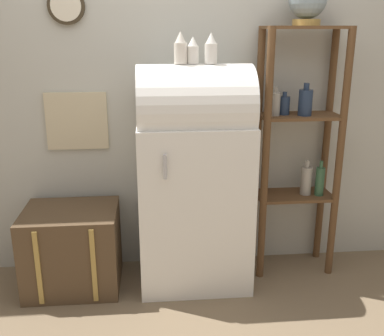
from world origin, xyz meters
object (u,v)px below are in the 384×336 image
Objects in this scene: vase_center at (193,51)px; refrigerator at (194,176)px; globe at (308,1)px; suitcase_trunk at (73,248)px; vase_left at (180,49)px; vase_right at (211,49)px.

refrigerator is at bearing -3.78° from vase_center.
globe reaches higher than refrigerator.
suitcase_trunk is at bearing -179.16° from refrigerator.
vase_left is 0.19m from vase_right.
suitcase_trunk is 2.21× the size of globe.
vase_right is (0.19, 0.00, -0.00)m from vase_left.
globe is at bearing 10.48° from vase_right.
vase_center reaches higher than refrigerator.
vase_right is (0.11, -0.01, 0.01)m from vase_center.
refrigerator is 5.35× the size of globe.
vase_left is at bearing -173.83° from refrigerator.
globe is 0.87m from vase_left.
globe is at bearing 8.37° from refrigerator.
vase_right is at bearing 0.20° from suitcase_trunk.
suitcase_trunk is at bearing -179.80° from vase_right.
suitcase_trunk is 1.61m from vase_right.
refrigerator is 7.78× the size of vase_left.
vase_left is at bearing 0.22° from suitcase_trunk.
vase_right reaches higher than suitcase_trunk.
vase_left is (0.75, 0.00, 1.31)m from suitcase_trunk.
globe reaches higher than vase_right.
suitcase_trunk is at bearing -179.78° from vase_left.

